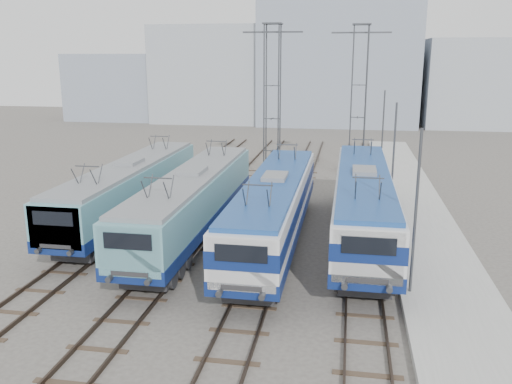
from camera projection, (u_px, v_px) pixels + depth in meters
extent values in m
plane|color=#514C47|center=(194.00, 303.00, 21.79)|extent=(160.00, 160.00, 0.00)
cube|color=#9E9E99|center=(430.00, 247.00, 27.73)|extent=(4.00, 70.00, 0.30)
cube|color=navy|center=(132.00, 200.00, 32.28)|extent=(2.74, 17.32, 0.58)
cube|color=#58909C|center=(131.00, 181.00, 32.00)|extent=(2.69, 17.32, 1.73)
cube|color=#58909C|center=(58.00, 226.00, 24.09)|extent=(2.48, 0.67, 1.96)
cube|color=slate|center=(130.00, 165.00, 31.77)|extent=(2.48, 16.63, 0.19)
cube|color=#262628|center=(87.00, 243.00, 26.94)|extent=(2.02, 3.46, 0.65)
cube|color=#262628|center=(164.00, 189.00, 37.98)|extent=(2.02, 3.46, 0.65)
cube|color=navy|center=(194.00, 214.00, 29.38)|extent=(2.81, 17.76, 0.59)
cube|color=#58909C|center=(193.00, 192.00, 29.09)|extent=(2.76, 17.76, 1.78)
cube|color=#58909C|center=(132.00, 250.00, 20.98)|extent=(2.54, 0.69, 2.01)
cube|color=slate|center=(193.00, 175.00, 28.85)|extent=(2.54, 17.05, 0.20)
cube|color=#262628|center=(157.00, 267.00, 23.90)|extent=(2.07, 3.55, 0.67)
cube|color=#262628|center=(220.00, 199.00, 35.22)|extent=(2.07, 3.55, 0.67)
cube|color=navy|center=(275.00, 221.00, 28.10)|extent=(2.81, 17.73, 0.59)
cube|color=silver|center=(275.00, 199.00, 27.82)|extent=(2.76, 17.73, 1.77)
cube|color=navy|center=(275.00, 200.00, 27.83)|extent=(2.80, 17.75, 0.69)
cube|color=silver|center=(243.00, 262.00, 19.72)|extent=(2.54, 0.69, 2.01)
cube|color=navy|center=(275.00, 180.00, 27.58)|extent=(2.54, 17.02, 0.20)
cube|color=#262628|center=(255.00, 279.00, 22.64)|extent=(2.07, 3.55, 0.66)
cube|color=#262628|center=(287.00, 205.00, 33.93)|extent=(2.07, 3.55, 0.66)
cube|color=navy|center=(362.00, 215.00, 28.93)|extent=(2.90, 18.33, 0.61)
cube|color=silver|center=(363.00, 193.00, 28.64)|extent=(2.85, 18.33, 1.83)
cube|color=navy|center=(363.00, 194.00, 28.65)|extent=(2.89, 18.35, 0.71)
cube|color=silver|center=(368.00, 255.00, 20.26)|extent=(2.62, 0.71, 2.08)
cube|color=navy|center=(364.00, 174.00, 28.39)|extent=(2.62, 17.60, 0.20)
cube|color=#262628|center=(364.00, 272.00, 23.28)|extent=(2.14, 3.67, 0.69)
cube|color=#262628|center=(360.00, 200.00, 34.96)|extent=(2.14, 3.67, 0.69)
cylinder|color=#3F4247|center=(264.00, 106.00, 40.92)|extent=(0.10, 0.10, 12.00)
cylinder|color=#3F4247|center=(278.00, 106.00, 40.74)|extent=(0.10, 0.10, 12.00)
cylinder|color=#3F4247|center=(266.00, 105.00, 41.97)|extent=(0.10, 0.10, 12.00)
cylinder|color=#3F4247|center=(280.00, 105.00, 41.79)|extent=(0.10, 0.10, 12.00)
cube|color=#3F4247|center=(273.00, 32.00, 40.04)|extent=(4.50, 0.12, 0.12)
cylinder|color=#3F4247|center=(351.00, 105.00, 41.77)|extent=(0.10, 0.10, 12.00)
cylinder|color=#3F4247|center=(366.00, 105.00, 41.59)|extent=(0.10, 0.10, 12.00)
cylinder|color=#3F4247|center=(351.00, 104.00, 42.82)|extent=(0.10, 0.10, 12.00)
cylinder|color=#3F4247|center=(365.00, 104.00, 42.64)|extent=(0.10, 0.10, 12.00)
cube|color=#3F4247|center=(361.00, 33.00, 40.89)|extent=(4.50, 0.12, 0.12)
cylinder|color=#3F4247|center=(415.00, 216.00, 21.44)|extent=(0.12, 0.12, 7.00)
cylinder|color=#3F4247|center=(393.00, 161.00, 32.91)|extent=(0.12, 0.12, 7.00)
cylinder|color=#3F4247|center=(383.00, 134.00, 44.38)|extent=(0.12, 0.12, 7.00)
cube|color=#989FA8|center=(218.00, 74.00, 81.65)|extent=(18.00, 12.00, 14.00)
cube|color=gray|center=(339.00, 61.00, 78.20)|extent=(22.00, 14.00, 18.00)
cube|color=#989FA8|center=(482.00, 83.00, 75.65)|extent=(16.00, 12.00, 12.00)
cube|color=gray|center=(119.00, 87.00, 84.77)|extent=(14.00, 10.00, 10.00)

